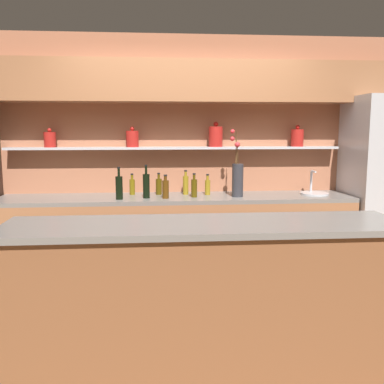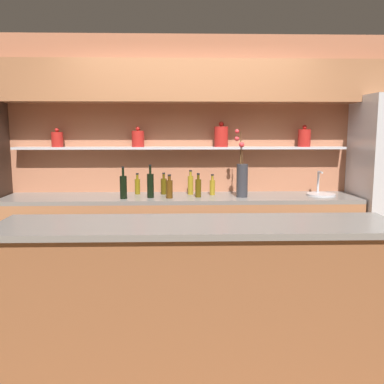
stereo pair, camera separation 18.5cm
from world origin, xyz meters
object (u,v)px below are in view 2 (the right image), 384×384
(sink_fixture, at_px, (321,193))
(bottle_spirit_5, at_px, (169,188))
(bottle_wine_6, at_px, (123,187))
(bottle_oil_0, at_px, (137,186))
(flower_vase, at_px, (242,178))
(bottle_oil_7, at_px, (198,188))
(bottle_wine_2, at_px, (150,185))
(bottle_oil_4, at_px, (212,187))
(bottle_oil_1, at_px, (164,186))
(bottle_oil_3, at_px, (191,185))

(sink_fixture, height_order, bottle_spirit_5, sink_fixture)
(bottle_wine_6, bearing_deg, bottle_oil_0, 69.50)
(flower_vase, relative_size, bottle_oil_7, 2.79)
(bottle_wine_2, xyz_separation_m, bottle_oil_4, (0.64, 0.16, -0.04))
(bottle_oil_0, height_order, bottle_wine_2, bottle_wine_2)
(bottle_wine_2, xyz_separation_m, bottle_oil_7, (0.48, 0.02, -0.03))
(bottle_spirit_5, bearing_deg, bottle_oil_1, 103.88)
(flower_vase, xyz_separation_m, bottle_oil_7, (-0.44, 0.00, -0.10))
(bottle_oil_3, bearing_deg, flower_vase, -19.96)
(bottle_oil_4, height_order, bottle_wine_6, bottle_wine_6)
(bottle_oil_0, height_order, bottle_wine_6, bottle_wine_6)
(bottle_spirit_5, bearing_deg, bottle_oil_0, 141.03)
(flower_vase, distance_m, bottle_oil_3, 0.56)
(sink_fixture, relative_size, bottle_oil_0, 1.30)
(flower_vase, bearing_deg, bottle_oil_1, 165.41)
(sink_fixture, height_order, bottle_oil_4, sink_fixture)
(bottle_wine_2, bearing_deg, bottle_oil_1, 60.80)
(bottle_oil_1, height_order, bottle_oil_3, bottle_oil_3)
(flower_vase, height_order, bottle_oil_7, flower_vase)
(bottle_oil_0, relative_size, bottle_oil_7, 0.92)
(bottle_oil_0, distance_m, bottle_oil_1, 0.28)
(sink_fixture, xyz_separation_m, bottle_oil_1, (-1.65, 0.13, 0.07))
(sink_fixture, bearing_deg, bottle_wine_2, -176.78)
(bottle_wine_2, xyz_separation_m, bottle_spirit_5, (0.19, -0.04, -0.03))
(bottle_oil_0, distance_m, bottle_wine_2, 0.29)
(sink_fixture, distance_m, bottle_wine_2, 1.78)
(bottle_oil_0, bearing_deg, bottle_wine_2, -57.42)
(bottle_oil_3, relative_size, bottle_oil_4, 1.18)
(bottle_oil_4, bearing_deg, bottle_wine_2, -165.60)
(flower_vase, distance_m, bottle_spirit_5, 0.74)
(bottle_oil_4, bearing_deg, bottle_oil_3, 169.71)
(bottle_oil_0, xyz_separation_m, bottle_wine_6, (-0.11, -0.30, 0.03))
(bottle_oil_3, distance_m, bottle_oil_7, 0.20)
(bottle_spirit_5, relative_size, bottle_oil_7, 0.98)
(bottle_oil_7, bearing_deg, bottle_oil_1, 149.85)
(bottle_wine_2, distance_m, bottle_wine_6, 0.27)
(bottle_oil_7, bearing_deg, sink_fixture, 3.60)
(bottle_oil_1, bearing_deg, bottle_wine_2, -119.20)
(bottle_oil_3, height_order, bottle_spirit_5, bottle_oil_3)
(bottle_oil_0, relative_size, bottle_oil_3, 0.87)
(bottle_oil_1, bearing_deg, bottle_oil_4, -6.93)
(bottle_spirit_5, relative_size, bottle_wine_6, 0.75)
(flower_vase, height_order, bottle_wine_6, flower_vase)
(bottle_oil_1, xyz_separation_m, bottle_spirit_5, (0.07, -0.26, 0.01))
(bottle_spirit_5, height_order, bottle_wine_6, bottle_wine_6)
(sink_fixture, distance_m, bottle_oil_1, 1.65)
(bottle_oil_7, bearing_deg, bottle_wine_6, -174.37)
(bottle_oil_0, distance_m, bottle_oil_7, 0.68)
(bottle_oil_4, xyz_separation_m, bottle_oil_7, (-0.15, -0.15, 0.01))
(flower_vase, bearing_deg, bottle_oil_0, 168.32)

